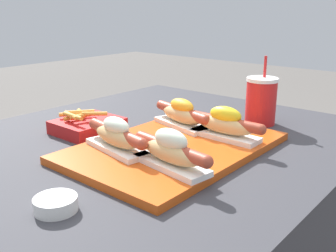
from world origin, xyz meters
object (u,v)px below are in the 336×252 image
object	(u,v)px
hot_dog_1	(225,124)
drink_cup	(261,101)
hot_dog_3	(182,114)
hot_dog_0	(171,151)
sauce_bowl	(56,203)
fries_basket	(87,125)
hot_dog_2	(116,136)
serving_tray	(174,147)

from	to	relation	value
hot_dog_1	drink_cup	world-z (taller)	drink_cup
hot_dog_1	hot_dog_3	distance (m)	0.14
hot_dog_1	drink_cup	bearing A→B (deg)	5.33
hot_dog_0	sauce_bowl	bearing A→B (deg)	166.28
hot_dog_3	drink_cup	world-z (taller)	drink_cup
hot_dog_0	drink_cup	world-z (taller)	drink_cup
fries_basket	hot_dog_2	bearing A→B (deg)	-110.94
hot_dog_0	sauce_bowl	distance (m)	0.24
hot_dog_3	drink_cup	xyz separation A→B (m)	(0.22, -0.12, 0.02)
sauce_bowl	fries_basket	size ratio (longest dim) A/B	0.44
hot_dog_1	sauce_bowl	world-z (taller)	hot_dog_1
hot_dog_0	serving_tray	bearing A→B (deg)	36.35
hot_dog_1	sauce_bowl	xyz separation A→B (m)	(-0.46, 0.04, -0.04)
serving_tray	hot_dog_0	size ratio (longest dim) A/B	2.34
drink_cup	hot_dog_2	bearing A→B (deg)	165.52
serving_tray	hot_dog_3	bearing A→B (deg)	31.33
hot_dog_0	sauce_bowl	world-z (taller)	hot_dog_0
hot_dog_0	sauce_bowl	size ratio (longest dim) A/B	2.93
hot_dog_0	hot_dog_1	world-z (taller)	hot_dog_0
hot_dog_3	drink_cup	distance (m)	0.25
serving_tray	hot_dog_2	distance (m)	0.14
drink_cup	hot_dog_3	bearing A→B (deg)	151.31
sauce_bowl	hot_dog_1	bearing A→B (deg)	-4.94
serving_tray	hot_dog_2	size ratio (longest dim) A/B	2.35
serving_tray	hot_dog_0	world-z (taller)	hot_dog_0
hot_dog_3	hot_dog_0	bearing A→B (deg)	-146.14
hot_dog_1	hot_dog_2	bearing A→B (deg)	149.07
hot_dog_1	hot_dog_3	world-z (taller)	hot_dog_1
hot_dog_2	sauce_bowl	size ratio (longest dim) A/B	2.92
serving_tray	fries_basket	distance (m)	0.28
hot_dog_0	fries_basket	xyz separation A→B (m)	(0.07, 0.36, -0.03)
fries_basket	hot_dog_1	bearing A→B (deg)	-66.03
hot_dog_2	fries_basket	size ratio (longest dim) A/B	1.29
hot_dog_2	hot_dog_0	bearing A→B (deg)	-88.83
hot_dog_1	hot_dog_3	size ratio (longest dim) A/B	1.02
drink_cup	hot_dog_1	bearing A→B (deg)	-174.67
hot_dog_2	hot_dog_3	size ratio (longest dim) A/B	1.01
serving_tray	drink_cup	distance (m)	0.34
hot_dog_0	hot_dog_1	bearing A→B (deg)	4.30
serving_tray	hot_dog_2	xyz separation A→B (m)	(-0.12, 0.07, 0.04)
hot_dog_3	sauce_bowl	world-z (taller)	hot_dog_3
hot_dog_1	hot_dog_2	size ratio (longest dim) A/B	1.01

